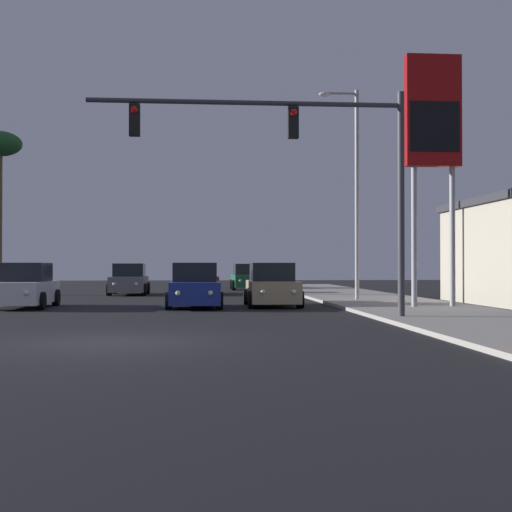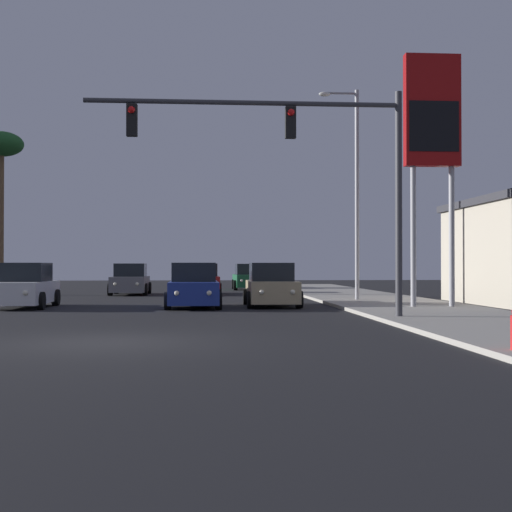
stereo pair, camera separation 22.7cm
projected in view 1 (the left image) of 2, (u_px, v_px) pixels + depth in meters
The scene contains 11 objects.
ground_plane at pixel (108, 342), 14.62m from camera, with size 120.00×120.00×0.00m, color black.
sidewalk_right at pixel (414, 308), 25.36m from camera, with size 5.00×60.00×0.12m.
car_red at pixel (201, 280), 38.95m from camera, with size 2.04×4.32×1.68m.
car_blue at pixel (194, 287), 26.62m from camera, with size 2.04×4.32×1.68m.
car_green at pixel (247, 278), 46.41m from camera, with size 2.04×4.33×1.68m.
car_tan at pixel (272, 287), 27.54m from camera, with size 2.04×4.32×1.68m.
car_grey at pixel (129, 281), 38.34m from camera, with size 2.04×4.31×1.68m.
car_white at pixel (25, 287), 26.56m from camera, with size 2.04×4.31×1.68m.
traffic_light_mast at pixel (308, 153), 20.40m from camera, with size 9.09×0.36×6.50m.
street_lamp at pixel (354, 183), 30.55m from camera, with size 1.74×0.24×9.00m.
gas_station_sign at pixel (433, 125), 25.46m from camera, with size 2.00×0.42×9.00m.
Camera 1 is at (1.83, -14.84, 1.59)m, focal length 50.00 mm.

